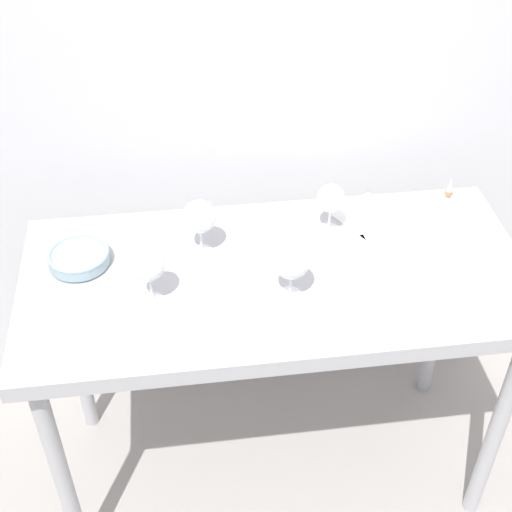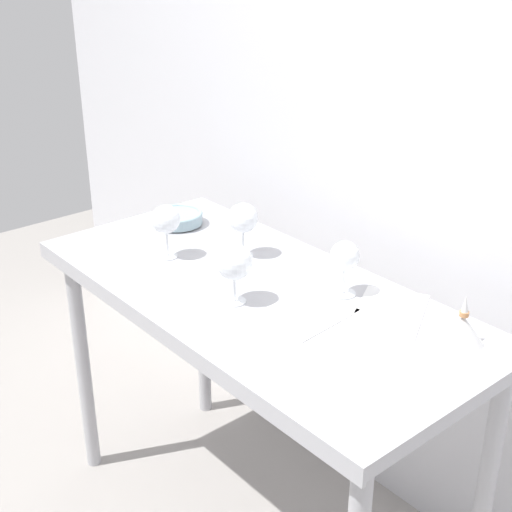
{
  "view_description": "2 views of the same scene",
  "coord_description": "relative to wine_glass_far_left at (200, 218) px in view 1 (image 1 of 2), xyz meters",
  "views": [
    {
      "loc": [
        -0.25,
        -1.47,
        2.2
      ],
      "look_at": [
        -0.06,
        -0.01,
        0.96
      ],
      "focal_mm": 50.28,
      "sensor_mm": 36.0,
      "label": 1
    },
    {
      "loc": [
        1.4,
        -1.19,
        1.85
      ],
      "look_at": [
        -0.06,
        0.04,
        0.97
      ],
      "focal_mm": 51.13,
      "sensor_mm": 36.0,
      "label": 2
    }
  ],
  "objects": [
    {
      "name": "wine_glass_far_right",
      "position": [
        0.38,
        0.05,
        -0.01
      ],
      "size": [
        0.08,
        0.08,
        0.16
      ],
      "color": "white",
      "rests_on": "steel_counter"
    },
    {
      "name": "tasting_sheet_upper",
      "position": [
        0.53,
        0.07,
        -0.12
      ],
      "size": [
        0.28,
        0.31,
        0.0
      ],
      "primitive_type": "cube",
      "rotation": [
        0.0,
        0.0,
        0.51
      ],
      "color": "white",
      "rests_on": "steel_counter"
    },
    {
      "name": "back_wall",
      "position": [
        0.2,
        0.38,
        0.28
      ],
      "size": [
        3.8,
        0.04,
        2.6
      ],
      "primitive_type": "cube",
      "color": "silver",
      "rests_on": "ground_plane"
    },
    {
      "name": "ground_plane",
      "position": [
        0.2,
        -0.11,
        -1.02
      ],
      "size": [
        6.0,
        6.0,
        0.0
      ],
      "primitive_type": "plane",
      "color": "#9A9590"
    },
    {
      "name": "wine_glass_near_left",
      "position": [
        -0.14,
        -0.18,
        -0.0
      ],
      "size": [
        0.09,
        0.09,
        0.17
      ],
      "color": "white",
      "rests_on": "steel_counter"
    },
    {
      "name": "wine_glass_near_center",
      "position": [
        0.22,
        -0.21,
        -0.01
      ],
      "size": [
        0.1,
        0.1,
        0.17
      ],
      "color": "white",
      "rests_on": "steel_counter"
    },
    {
      "name": "decanter_funnel",
      "position": [
        0.74,
        0.08,
        -0.08
      ],
      "size": [
        0.11,
        0.11,
        0.13
      ],
      "color": "silver",
      "rests_on": "steel_counter"
    },
    {
      "name": "tasting_sheet_lower",
      "position": [
        0.39,
        -0.11,
        -0.12
      ],
      "size": [
        0.2,
        0.25,
        0.0
      ],
      "primitive_type": "cube",
      "rotation": [
        0.0,
        0.0,
        0.08
      ],
      "color": "white",
      "rests_on": "steel_counter"
    },
    {
      "name": "tasting_bowl",
      "position": [
        -0.34,
        -0.01,
        -0.1
      ],
      "size": [
        0.17,
        0.17,
        0.05
      ],
      "color": "#4C4C4C",
      "rests_on": "steel_counter"
    },
    {
      "name": "wine_glass_far_left",
      "position": [
        0.0,
        0.0,
        0.0
      ],
      "size": [
        0.09,
        0.09,
        0.17
      ],
      "color": "white",
      "rests_on": "steel_counter"
    },
    {
      "name": "steel_counter",
      "position": [
        0.2,
        -0.11,
        -0.23
      ],
      "size": [
        1.4,
        0.65,
        0.9
      ],
      "color": "#A8A8AD",
      "rests_on": "ground_plane"
    }
  ]
}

